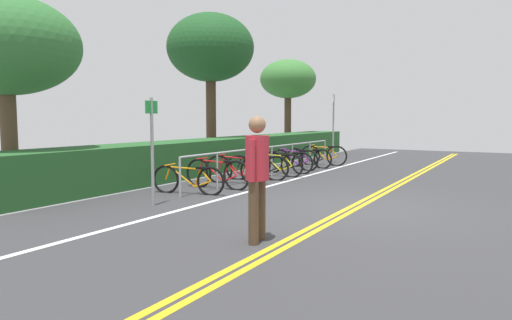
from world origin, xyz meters
The scene contains 21 objects.
ground_plane centered at (0.00, 0.00, -0.03)m, with size 33.27×10.07×0.05m, color #353538.
centre_line_yellow_inner centered at (0.00, -0.08, 0.00)m, with size 29.94×0.10×0.00m, color gold.
centre_line_yellow_outer centered at (0.00, 0.08, 0.00)m, with size 29.94×0.10×0.00m, color gold.
bike_lane_stripe_white centered at (0.00, 2.68, 0.00)m, with size 29.94×0.12×0.00m, color white.
bike_rack centered at (3.37, 3.56, 0.64)m, with size 8.33×0.05×0.87m.
bicycle_0 centered at (-0.34, 3.69, 0.32)m, with size 0.52×1.73×0.68m.
bicycle_1 centered at (0.64, 3.57, 0.35)m, with size 0.46×1.80×0.75m.
bicycle_2 centered at (1.61, 3.64, 0.36)m, with size 0.56×1.67×0.77m.
bicycle_3 centered at (2.43, 3.51, 0.34)m, with size 0.68×1.67×0.72m.
bicycle_4 centered at (3.40, 3.44, 0.33)m, with size 0.46×1.70×0.71m.
bicycle_5 centered at (4.22, 3.48, 0.33)m, with size 0.46×1.64×0.71m.
bicycle_6 centered at (5.16, 3.68, 0.33)m, with size 0.46×1.70×0.71m.
bicycle_7 centered at (6.07, 3.57, 0.32)m, with size 0.46×1.74×0.69m.
bicycle_8 centered at (6.99, 3.40, 0.35)m, with size 0.50×1.66×0.75m.
pedestrian centered at (-3.04, 0.38, 0.98)m, with size 0.48×0.32×1.71m.
sign_post_near centered at (-1.76, 3.41, 1.25)m, with size 0.36×0.08×2.06m.
sign_post_far centered at (7.97, 3.41, 1.51)m, with size 0.36×0.10×2.54m.
hedge_backdrop centered at (4.87, 5.84, 0.51)m, with size 17.28×1.40×1.01m, color #235626.
tree_near_left centered at (-2.47, 6.77, 3.16)m, with size 3.08×3.08×4.23m.
tree_mid centered at (5.09, 6.89, 4.07)m, with size 3.04×3.04×5.29m.
tree_far_right centered at (11.50, 7.01, 3.45)m, with size 2.63×2.63×4.40m.
Camera 1 is at (-8.42, -2.69, 1.68)m, focal length 32.64 mm.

